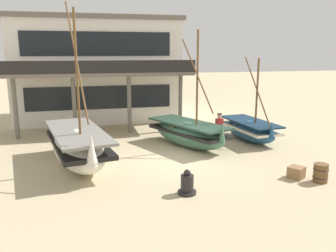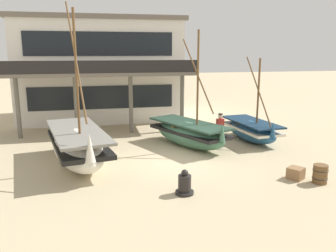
{
  "view_description": "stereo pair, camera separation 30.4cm",
  "coord_description": "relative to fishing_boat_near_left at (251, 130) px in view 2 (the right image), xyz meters",
  "views": [
    {
      "loc": [
        -3.64,
        -14.01,
        4.77
      ],
      "look_at": [
        0.0,
        1.0,
        1.4
      ],
      "focal_mm": 36.94,
      "sensor_mm": 36.0,
      "label": 1
    },
    {
      "loc": [
        -3.34,
        -14.08,
        4.77
      ],
      "look_at": [
        0.0,
        1.0,
        1.4
      ],
      "focal_mm": 36.94,
      "sensor_mm": 36.0,
      "label": 2
    }
  ],
  "objects": [
    {
      "name": "ground_plane",
      "position": [
        -4.97,
        -2.65,
        -0.6
      ],
      "size": [
        120.0,
        120.0,
        0.0
      ],
      "primitive_type": "plane",
      "color": "tan"
    },
    {
      "name": "fishing_boat_far_right",
      "position": [
        -3.59,
        -0.37,
        0.09
      ],
      "size": [
        3.47,
        5.02,
        5.74
      ],
      "color": "#427056",
      "rests_on": "ground"
    },
    {
      "name": "fisherman_by_hull",
      "position": [
        -2.04,
        -0.64,
        0.23
      ],
      "size": [
        0.39,
        0.28,
        1.68
      ],
      "color": "#33333D",
      "rests_on": "ground"
    },
    {
      "name": "fishing_boat_near_left",
      "position": [
        0.0,
        0.0,
        0.0
      ],
      "size": [
        2.02,
        4.15,
        4.46
      ],
      "color": "#23517A",
      "rests_on": "ground"
    },
    {
      "name": "cargo_crate",
      "position": [
        -0.89,
        -5.66,
        -0.38
      ],
      "size": [
        0.74,
        0.74,
        0.45
      ],
      "primitive_type": "cube",
      "rotation": [
        0.0,
        0.0,
        0.58
      ],
      "color": "olive",
      "rests_on": "ground"
    },
    {
      "name": "fishing_boat_centre_large",
      "position": [
        -8.99,
        -2.12,
        0.24
      ],
      "size": [
        3.02,
        5.88,
        6.77
      ],
      "color": "silver",
      "rests_on": "ground"
    },
    {
      "name": "harbor_building_main",
      "position": [
        -7.65,
        8.88,
        2.91
      ],
      "size": [
        11.31,
        9.47,
        7.0
      ],
      "color": "white",
      "rests_on": "ground"
    },
    {
      "name": "wooden_barrel",
      "position": [
        -0.26,
        -6.23,
        -0.25
      ],
      "size": [
        0.56,
        0.56,
        0.7
      ],
      "color": "brown",
      "rests_on": "ground"
    },
    {
      "name": "capstan_winch",
      "position": [
        -5.38,
        -6.11,
        -0.27
      ],
      "size": [
        0.63,
        0.63,
        0.87
      ],
      "color": "black",
      "rests_on": "ground"
    }
  ]
}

